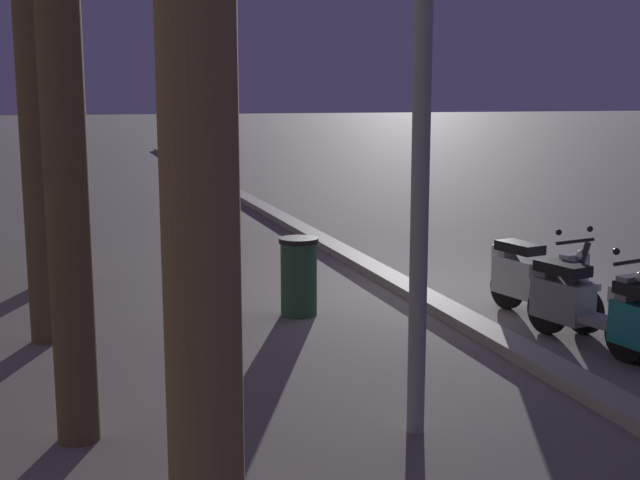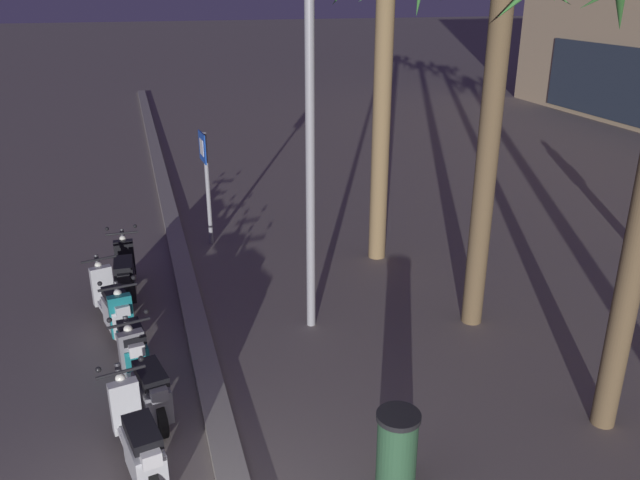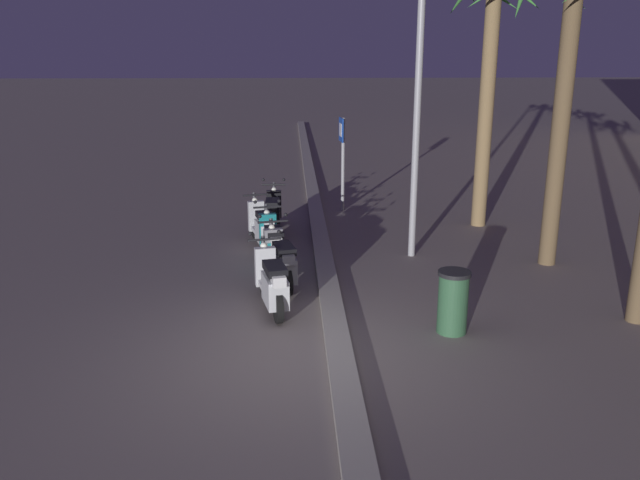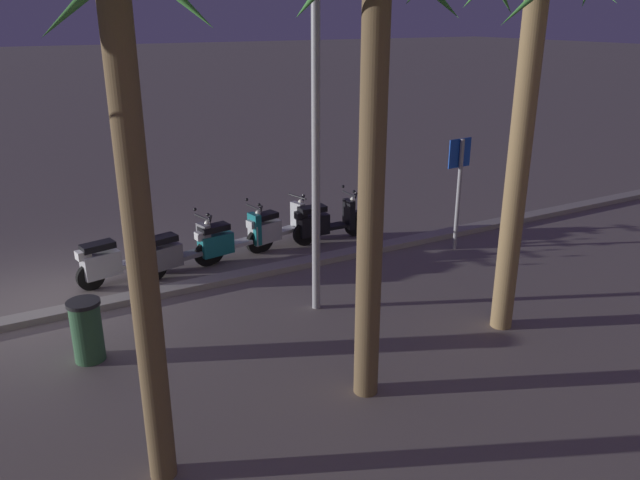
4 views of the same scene
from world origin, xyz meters
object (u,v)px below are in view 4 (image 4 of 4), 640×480
Objects in this scene: scooter_silver_last_in_row at (115,260)px; palm_tree_near_sign at (534,34)px; litter_bin at (87,330)px; crossing_sign at (459,181)px; street_lamp at (316,76)px; scooter_black_mid_rear at (324,222)px; palm_tree_far_corner at (374,49)px; scooter_silver_gap_after_mid at (275,228)px; scooter_teal_tail_end at (229,240)px; scooter_grey_far_back at (177,252)px; palm_tree_by_mall_entrance at (120,58)px.

palm_tree_near_sign is at bearing 137.05° from scooter_silver_last_in_row.
palm_tree_near_sign is at bearing 160.77° from litter_bin.
street_lamp is at bearing 15.46° from crossing_sign.
scooter_black_mid_rear is 0.31× the size of palm_tree_far_corner.
scooter_black_mid_rear is 3.04m from crossing_sign.
scooter_silver_last_in_row is 8.15m from palm_tree_near_sign.
litter_bin is at bearing -1.39° from street_lamp.
scooter_silver_gap_after_mid is 1.19m from scooter_teal_tail_end.
palm_tree_near_sign is (-1.70, 5.09, 4.09)m from scooter_silver_gap_after_mid.
palm_tree_far_corner is at bearing 88.62° from scooter_teal_tail_end.
palm_tree_near_sign reaches higher than scooter_silver_gap_after_mid.
scooter_grey_far_back is (2.31, 0.41, 0.00)m from scooter_silver_gap_after_mid.
palm_tree_by_mall_entrance is (7.49, 3.97, 2.95)m from crossing_sign.
palm_tree_by_mall_entrance is 5.89m from palm_tree_near_sign.
scooter_teal_tail_end is at bearing -91.38° from palm_tree_far_corner.
scooter_teal_tail_end is at bearing -79.61° from street_lamp.
scooter_black_mid_rear is 0.76× the size of crossing_sign.
scooter_silver_gap_after_mid is at bearing -146.07° from litter_bin.
street_lamp is (-1.66, 2.64, 3.46)m from scooter_grey_far_back.
street_lamp is at bearing 100.39° from scooter_teal_tail_end.
scooter_grey_far_back is 3.30m from litter_bin.
street_lamp is at bearing 178.61° from litter_bin.
palm_tree_near_sign reaches higher than crossing_sign.
palm_tree_near_sign reaches higher than scooter_teal_tail_end.
scooter_silver_last_in_row is 0.74× the size of crossing_sign.
scooter_grey_far_back is 5.97m from crossing_sign.
palm_tree_far_corner is at bearing 9.83° from palm_tree_near_sign.
street_lamp is at bearing -104.19° from palm_tree_far_corner.
scooter_teal_tail_end is at bearing -59.41° from palm_tree_near_sign.
scooter_black_mid_rear is 0.31× the size of palm_tree_by_mall_entrance.
scooter_teal_tail_end is (2.28, 0.03, -0.01)m from scooter_black_mid_rear.
palm_tree_by_mall_entrance is (1.82, 5.50, 4.00)m from scooter_grey_far_back.
palm_tree_by_mall_entrance is at bearing 95.34° from litter_bin.
scooter_grey_far_back is at bearing 8.99° from scooter_teal_tail_end.
palm_tree_near_sign is at bearing 139.13° from street_lamp.
palm_tree_by_mall_entrance is (2.96, 5.68, 4.00)m from scooter_teal_tail_end.
palm_tree_far_corner reaches higher than scooter_black_mid_rear.
litter_bin is (3.23, 2.73, 0.03)m from scooter_teal_tail_end.
scooter_teal_tail_end is 0.30× the size of palm_tree_near_sign.
scooter_black_mid_rear is 0.99× the size of scooter_teal_tail_end.
scooter_grey_far_back is at bearing -57.88° from street_lamp.
palm_tree_far_corner is at bearing 76.96° from scooter_silver_gap_after_mid.
palm_tree_by_mall_entrance reaches higher than crossing_sign.
palm_tree_near_sign is at bearing 108.50° from scooter_silver_gap_after_mid.
scooter_black_mid_rear is at bearing -178.93° from scooter_silver_last_in_row.
palm_tree_near_sign is 3.18m from street_lamp.
palm_tree_far_corner reaches higher than scooter_teal_tail_end.
scooter_silver_last_in_row is (1.15, -0.12, 0.01)m from scooter_grey_far_back.
scooter_teal_tail_end is 4.50m from street_lamp.
crossing_sign is 0.41× the size of palm_tree_far_corner.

